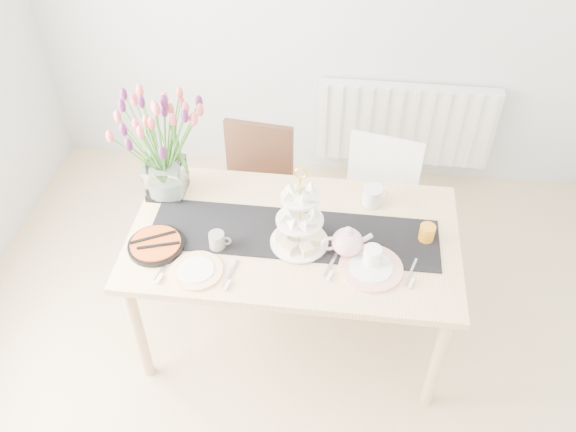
# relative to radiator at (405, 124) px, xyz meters

# --- Properties ---
(room_shell) EXTENTS (4.50, 4.50, 4.50)m
(room_shell) POSITION_rel_radiator_xyz_m (-0.50, -2.19, 0.85)
(room_shell) COLOR tan
(room_shell) RESTS_ON ground
(radiator) EXTENTS (1.20, 0.08, 0.60)m
(radiator) POSITION_rel_radiator_xyz_m (0.00, 0.00, 0.00)
(radiator) COLOR white
(radiator) RESTS_ON room_shell
(dining_table) EXTENTS (1.60, 0.90, 0.75)m
(dining_table) POSITION_rel_radiator_xyz_m (-0.60, -1.46, 0.22)
(dining_table) COLOR tan
(dining_table) RESTS_ON ground
(chair_brown) EXTENTS (0.46, 0.46, 0.83)m
(chair_brown) POSITION_rel_radiator_xyz_m (-0.91, -0.78, 0.03)
(chair_brown) COLOR #3C2316
(chair_brown) RESTS_ON ground
(chair_white) EXTENTS (0.50, 0.50, 0.85)m
(chair_white) POSITION_rel_radiator_xyz_m (-0.18, -0.85, 0.04)
(chair_white) COLOR white
(chair_white) RESTS_ON ground
(table_runner) EXTENTS (1.40, 0.35, 0.01)m
(table_runner) POSITION_rel_radiator_xyz_m (-0.60, -1.46, 0.30)
(table_runner) COLOR black
(table_runner) RESTS_ON dining_table
(tulip_vase) EXTENTS (0.69, 0.69, 0.59)m
(tulip_vase) POSITION_rel_radiator_xyz_m (-1.29, -1.22, 0.68)
(tulip_vase) COLOR silver
(tulip_vase) RESTS_ON dining_table
(cake_stand) EXTENTS (0.28, 0.28, 0.41)m
(cake_stand) POSITION_rel_radiator_xyz_m (-0.57, -1.52, 0.42)
(cake_stand) COLOR gold
(cake_stand) RESTS_ON dining_table
(teapot) EXTENTS (0.27, 0.24, 0.15)m
(teapot) POSITION_rel_radiator_xyz_m (-0.34, -1.55, 0.37)
(teapot) COLOR white
(teapot) RESTS_ON dining_table
(cream_jug) EXTENTS (0.12, 0.12, 0.10)m
(cream_jug) POSITION_rel_radiator_xyz_m (-0.23, -1.19, 0.35)
(cream_jug) COLOR silver
(cream_jug) RESTS_ON dining_table
(tart_tin) EXTENTS (0.27, 0.27, 0.03)m
(tart_tin) POSITION_rel_radiator_xyz_m (-1.24, -1.62, 0.32)
(tart_tin) COLOR black
(tart_tin) RESTS_ON dining_table
(mug_grey) EXTENTS (0.08, 0.08, 0.09)m
(mug_grey) POSITION_rel_radiator_xyz_m (-0.95, -1.59, 0.34)
(mug_grey) COLOR gray
(mug_grey) RESTS_ON dining_table
(mug_white) EXTENTS (0.10, 0.10, 0.10)m
(mug_white) POSITION_rel_radiator_xyz_m (-0.22, -1.61, 0.35)
(mug_white) COLOR white
(mug_white) RESTS_ON dining_table
(mug_orange) EXTENTS (0.10, 0.10, 0.09)m
(mug_orange) POSITION_rel_radiator_xyz_m (0.03, -1.42, 0.34)
(mug_orange) COLOR orange
(mug_orange) RESTS_ON dining_table
(plate_left) EXTENTS (0.29, 0.29, 0.01)m
(plate_left) POSITION_rel_radiator_xyz_m (-1.02, -1.75, 0.31)
(plate_left) COLOR silver
(plate_left) RESTS_ON dining_table
(plate_right) EXTENTS (0.37, 0.37, 0.02)m
(plate_right) POSITION_rel_radiator_xyz_m (-0.23, -1.64, 0.31)
(plate_right) COLOR white
(plate_right) RESTS_ON dining_table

